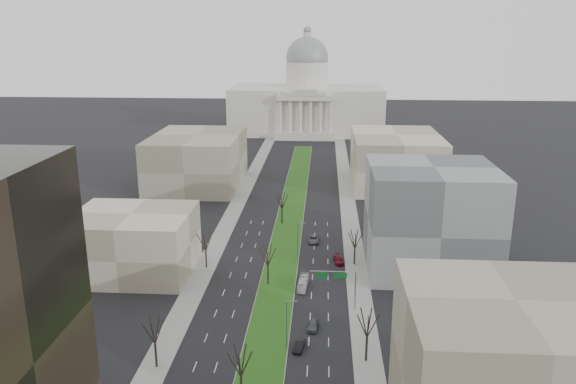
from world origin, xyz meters
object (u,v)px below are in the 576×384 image
at_px(car_black, 299,345).
at_px(car_grey_far, 314,239).
at_px(car_red, 338,260).
at_px(box_van, 303,283).
at_px(car_grey_near, 313,325).

xyz_separation_m(car_black, car_grey_far, (1.37, 51.14, 0.05)).
xyz_separation_m(car_red, car_grey_far, (-6.20, 13.11, 0.06)).
height_order(car_red, car_grey_far, car_grey_far).
bearing_deg(box_van, car_grey_near, -77.39).
height_order(car_black, car_grey_far, car_grey_far).
bearing_deg(car_red, car_black, -109.34).
relative_size(car_grey_near, car_red, 0.90).
bearing_deg(car_grey_near, car_grey_far, 97.86).
distance_m(car_black, box_van, 24.18).
xyz_separation_m(car_grey_near, car_red, (5.33, 31.06, -0.04)).
bearing_deg(box_van, car_grey_far, 90.48).
bearing_deg(box_van, car_black, -85.10).
xyz_separation_m(car_grey_near, car_grey_far, (-0.87, 44.17, 0.02)).
height_order(car_red, box_van, box_van).
distance_m(car_red, car_grey_far, 14.50).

